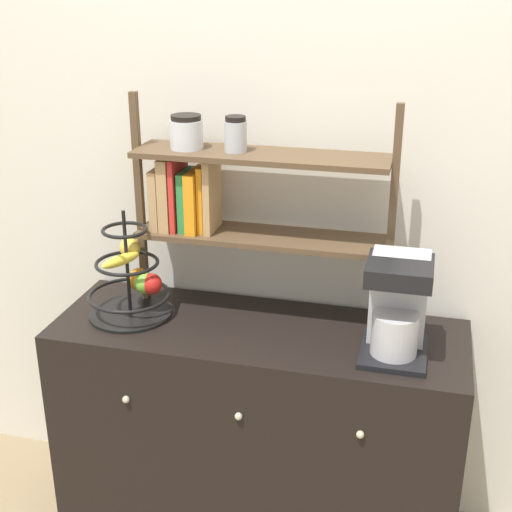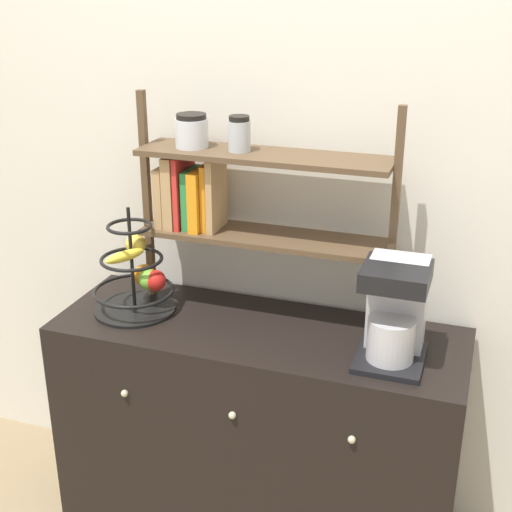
{
  "view_description": "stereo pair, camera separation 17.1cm",
  "coord_description": "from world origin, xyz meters",
  "views": [
    {
      "loc": [
        0.5,
        -1.77,
        1.91
      ],
      "look_at": [
        -0.01,
        0.23,
        1.07
      ],
      "focal_mm": 50.0,
      "sensor_mm": 36.0,
      "label": 1
    },
    {
      "loc": [
        0.67,
        -1.72,
        1.91
      ],
      "look_at": [
        -0.01,
        0.23,
        1.07
      ],
      "focal_mm": 50.0,
      "sensor_mm": 36.0,
      "label": 2
    }
  ],
  "objects": [
    {
      "name": "sideboard",
      "position": [
        0.0,
        0.23,
        0.41
      ],
      "size": [
        1.35,
        0.49,
        0.81
      ],
      "color": "black",
      "rests_on": "ground_plane"
    },
    {
      "name": "coffee_maker",
      "position": [
        0.44,
        0.2,
        0.97
      ],
      "size": [
        0.2,
        0.24,
        0.31
      ],
      "color": "black",
      "rests_on": "sideboard"
    },
    {
      "name": "wall_back",
      "position": [
        0.0,
        0.51,
        1.3
      ],
      "size": [
        7.0,
        0.05,
        2.6
      ],
      "primitive_type": "cube",
      "color": "silver",
      "rests_on": "ground_plane"
    },
    {
      "name": "shelf_hutch",
      "position": [
        -0.15,
        0.35,
        1.24
      ],
      "size": [
        0.86,
        0.2,
        0.73
      ],
      "color": "brown",
      "rests_on": "sideboard"
    },
    {
      "name": "fruit_stand",
      "position": [
        -0.43,
        0.24,
        0.94
      ],
      "size": [
        0.28,
        0.28,
        0.37
      ],
      "color": "black",
      "rests_on": "sideboard"
    }
  ]
}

